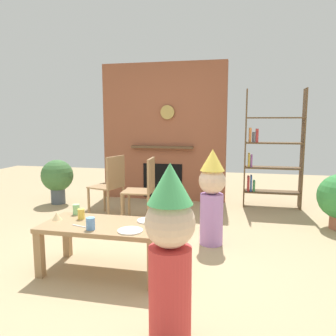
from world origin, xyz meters
The scene contains 16 objects.
ground_plane centered at (0.00, 0.00, 0.00)m, with size 12.00×12.00×0.00m, color tan.
brick_fireplace_feature centered at (-0.41, 2.60, 1.19)m, with size 2.20×0.28×2.40m.
bookshelf centered at (1.38, 2.40, 0.88)m, with size 0.90×0.28×1.90m.
coffee_table centered at (-0.28, -0.37, 0.38)m, with size 1.13×0.57×0.46m.
paper_cup_near_left centered at (-0.56, -0.28, 0.51)m, with size 0.06×0.06×0.10m, color #F2CC4C.
paper_cup_near_right centered at (-0.68, -0.14, 0.51)m, with size 0.07×0.07×0.10m, color #8CD18C.
paper_cup_center centered at (-0.33, -0.55, 0.51)m, with size 0.08×0.08×0.11m, color #669EE0.
paper_plate_front centered at (0.02, -0.52, 0.46)m, with size 0.22×0.22×0.01m, color white.
paper_plate_rear centered at (0.10, -0.21, 0.46)m, with size 0.21×0.21×0.01m, color white.
birthday_cake_slice centered at (-0.77, -0.36, 0.50)m, with size 0.10×0.10×0.07m, color #EAC68C.
table_fork centered at (-0.47, -0.49, 0.46)m, with size 0.15×0.02×0.01m, color silver.
child_with_cone_hat centered at (0.51, -1.18, 0.60)m, with size 0.32×0.32×1.14m.
child_in_pink centered at (0.63, 0.54, 0.58)m, with size 0.30×0.30×1.09m.
dining_chair_left centered at (-0.91, 1.32, 0.51)m, with size 0.50×0.50×0.90m.
dining_chair_middle centered at (-0.34, 1.14, 0.51)m, with size 0.43×0.43×0.90m.
potted_plant_short centered at (-2.09, 1.86, 0.46)m, with size 0.53×0.53×0.75m.
Camera 1 is at (0.91, -3.09, 1.39)m, focal length 35.01 mm.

